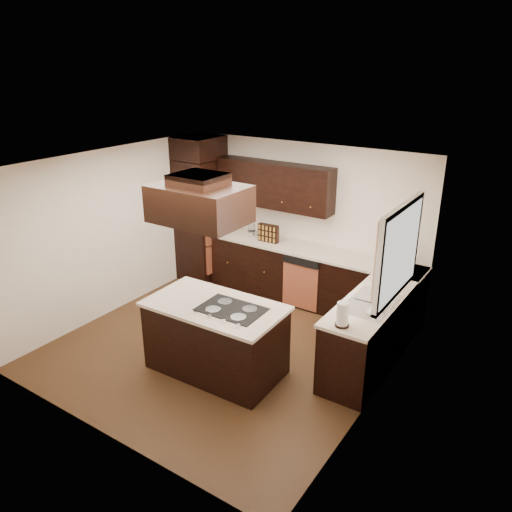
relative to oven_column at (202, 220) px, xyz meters
The scene contains 30 objects.
floor 2.68m from the oven_column, 43.85° to the right, with size 4.20×4.20×0.02m, color brown.
ceiling 2.86m from the oven_column, 43.85° to the right, with size 4.20×4.20×0.02m, color silver.
wall_back 1.83m from the oven_column, 12.85° to the left, with size 4.20×0.02×2.50m, color white.
wall_front 4.21m from the oven_column, 65.05° to the right, with size 4.20×0.02×2.50m, color white.
wall_left 1.75m from the oven_column, 101.12° to the right, with size 0.02×4.20×2.50m, color white.
wall_right 4.25m from the oven_column, 23.70° to the right, with size 0.02×4.20×2.50m, color white.
oven_column is the anchor object (origin of this frame).
wall_oven_face 0.36m from the oven_column, ahead, with size 0.05×0.62×0.78m, color #AF5538.
base_cabinets_back 1.92m from the oven_column, ahead, with size 2.93×0.60×0.88m, color black.
base_cabinets_right 3.72m from the oven_column, 12.69° to the right, with size 0.60×2.40×0.88m, color black.
countertop_back 1.82m from the oven_column, ahead, with size 2.93×0.63×0.04m, color beige.
countertop_right 3.65m from the oven_column, 12.74° to the right, with size 0.63×2.40×0.04m, color beige.
upper_cabinets 1.56m from the oven_column, ahead, with size 2.00×0.34×0.72m, color black.
dishwasher_front 2.21m from the oven_column, ahead, with size 0.60×0.05×0.72m, color #AF5538.
window_frame 4.06m from the oven_column, 16.72° to the right, with size 0.06×1.32×1.12m, color white.
window_pane 4.08m from the oven_column, 16.61° to the right, with size 0.00×1.20×1.00m, color white.
curtain_left 4.15m from the oven_column, 22.59° to the right, with size 0.02×0.34×0.90m, color beige.
curtain_right 3.91m from the oven_column, 10.99° to the right, with size 0.02×0.34×0.90m, color beige.
sink_rim 3.76m from the oven_column, 17.90° to the right, with size 0.52×0.84×0.01m, color silver.
island 3.07m from the oven_column, 47.77° to the right, with size 1.62×0.88×0.88m, color black.
island_top 3.01m from the oven_column, 47.77° to the right, with size 1.68×0.94×0.04m, color beige.
cooktop 3.17m from the oven_column, 44.42° to the right, with size 0.77×0.51×0.01m, color black.
range_hood 3.13m from the oven_column, 50.26° to the right, with size 1.05×0.72×0.42m, color black.
hood_duct 3.24m from the oven_column, 50.26° to the right, with size 0.55×0.50×0.13m, color black.
blender_base 1.01m from the oven_column, ahead, with size 0.15×0.15×0.10m, color silver.
blender_pitcher 1.01m from the oven_column, ahead, with size 0.13×0.13×0.26m, color silver.
spice_rack 1.37m from the oven_column, ahead, with size 0.35×0.09×0.29m, color black.
mixing_bowl 0.48m from the oven_column, ahead, with size 0.23×0.23×0.06m, color white.
soap_bottle 3.57m from the oven_column, 11.83° to the right, with size 0.10×0.10×0.21m, color white.
paper_towel 3.98m from the oven_column, 27.88° to the right, with size 0.13×0.13×0.29m, color white.
Camera 1 is at (3.62, -4.72, 3.67)m, focal length 35.00 mm.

